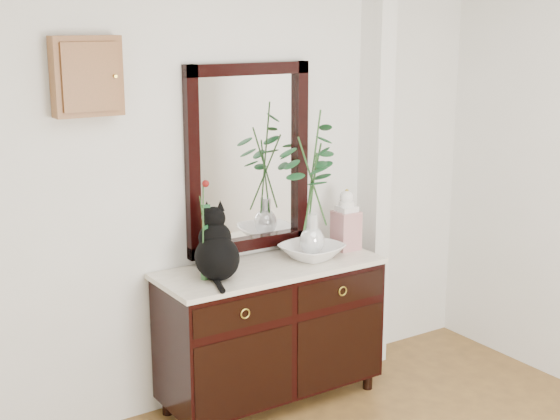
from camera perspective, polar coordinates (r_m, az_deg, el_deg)
wall_back at (r=4.52m, az=-3.48°, el=2.56°), size 3.60×0.04×2.70m
pilaster at (r=5.02m, az=6.96°, el=3.60°), size 0.12×0.20×2.70m
sideboard at (r=4.62m, az=-0.68°, el=-8.54°), size 1.33×0.52×0.82m
wall_mirror at (r=4.55m, az=-2.32°, el=3.78°), size 0.80×0.06×1.10m
key_cabinet at (r=4.06m, az=-13.95°, el=9.47°), size 0.35×0.10×0.40m
cat at (r=4.23m, az=-4.64°, el=-2.46°), size 0.37×0.41×0.40m
lotus_bowl at (r=4.62m, az=2.35°, el=-3.04°), size 0.42×0.42×0.09m
vase_branches at (r=4.51m, az=2.40°, el=1.98°), size 0.52×0.52×0.87m
bud_vase_rose at (r=4.20m, az=-5.63°, el=-1.44°), size 0.08×0.08×0.56m
ginger_jar at (r=4.78m, az=4.87°, el=-0.66°), size 0.14×0.14×0.38m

